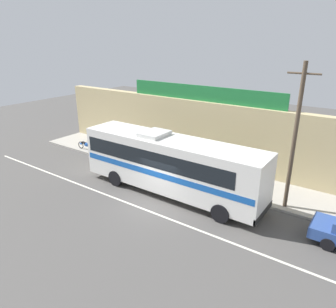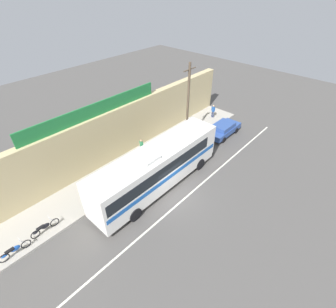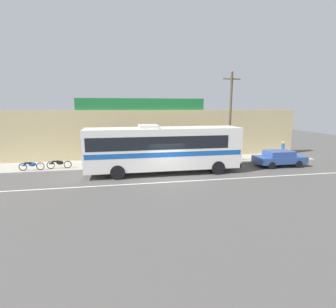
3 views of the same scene
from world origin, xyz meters
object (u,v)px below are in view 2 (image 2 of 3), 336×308
Objects in this scene: pedestrian_far_left at (213,110)px; intercity_bus at (157,167)px; utility_pole at (188,105)px; parked_car at (223,129)px; pedestrian_near_shop at (142,146)px; motorcycle_red at (97,196)px; motorcycle_purple at (14,250)px; motorcycle_black at (44,228)px.

intercity_bus is at bearing -165.56° from pedestrian_far_left.
parked_car is at bearing -25.87° from utility_pole.
pedestrian_near_shop reaches higher than parked_car.
pedestrian_near_shop is (-4.35, 1.84, -3.19)m from utility_pole.
motorcycle_red is at bearing -163.68° from pedestrian_near_shop.
intercity_bus is at bearing -27.72° from motorcycle_red.
motorcycle_red is 1.17× the size of pedestrian_near_shop.
motorcycle_purple is (-10.21, 2.12, -1.50)m from intercity_bus.
utility_pole reaches higher than motorcycle_purple.
utility_pole is at bearing 19.10° from intercity_bus.
motorcycle_purple is at bearing -179.08° from motorcycle_red.
utility_pole is (-3.89, 1.89, 3.51)m from parked_car.
motorcycle_black is at bearing 179.47° from utility_pole.
motorcycle_red is (-10.68, -0.02, -3.68)m from utility_pole.
intercity_bus is 1.49× the size of utility_pole.
pedestrian_near_shop reaches higher than motorcycle_purple.
parked_car is 2.77× the size of pedestrian_far_left.
pedestrian_near_shop is (-8.24, 3.73, 0.32)m from parked_car.
pedestrian_far_left reaches higher than motorcycle_red.
intercity_bus is at bearing -160.90° from utility_pole.
motorcycle_red is at bearing -179.91° from utility_pole.
pedestrian_far_left is (2.38, 2.93, 0.30)m from parked_car.
pedestrian_near_shop is (12.32, 1.95, 0.49)m from motorcycle_purple.
pedestrian_far_left is at bearing 14.44° from intercity_bus.
intercity_bus is 7.46× the size of pedestrian_near_shop.
motorcycle_purple is 12.49m from pedestrian_near_shop.
intercity_bus reaches higher than pedestrian_near_shop.
motorcycle_purple is at bearing -171.01° from pedestrian_near_shop.
motorcycle_purple is at bearing 168.26° from intercity_bus.
intercity_bus reaches higher than motorcycle_black.
utility_pole is at bearing -22.92° from pedestrian_near_shop.
motorcycle_black is 3.99m from motorcycle_red.
motorcycle_red is at bearing -176.43° from pedestrian_far_left.
parked_car is at bearing -6.22° from motorcycle_black.
utility_pole is 5.70m from pedestrian_near_shop.
motorcycle_purple is 22.98m from pedestrian_far_left.
motorcycle_purple is 1.02× the size of motorcycle_red.
pedestrian_far_left reaches higher than motorcycle_black.
intercity_bus reaches higher than motorcycle_red.
pedestrian_far_left reaches higher than parked_car.
motorcycle_black is (-8.21, 2.37, -1.50)m from intercity_bus.
utility_pole reaches higher than motorcycle_red.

